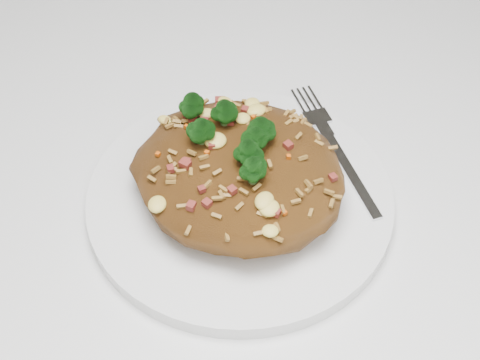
# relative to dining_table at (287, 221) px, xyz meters

# --- Properties ---
(dining_table) EXTENTS (1.20, 0.80, 0.75)m
(dining_table) POSITION_rel_dining_table_xyz_m (0.00, 0.00, 0.00)
(dining_table) COLOR white
(dining_table) RESTS_ON ground
(plate) EXTENTS (0.25, 0.25, 0.01)m
(plate) POSITION_rel_dining_table_xyz_m (-0.01, -0.07, 0.10)
(plate) COLOR white
(plate) RESTS_ON dining_table
(fried_rice) EXTENTS (0.17, 0.15, 0.07)m
(fried_rice) POSITION_rel_dining_table_xyz_m (-0.01, -0.07, 0.14)
(fried_rice) COLOR brown
(fried_rice) RESTS_ON plate
(fork) EXTENTS (0.13, 0.12, 0.00)m
(fork) POSITION_rel_dining_table_xyz_m (0.04, 0.01, 0.11)
(fork) COLOR silver
(fork) RESTS_ON plate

